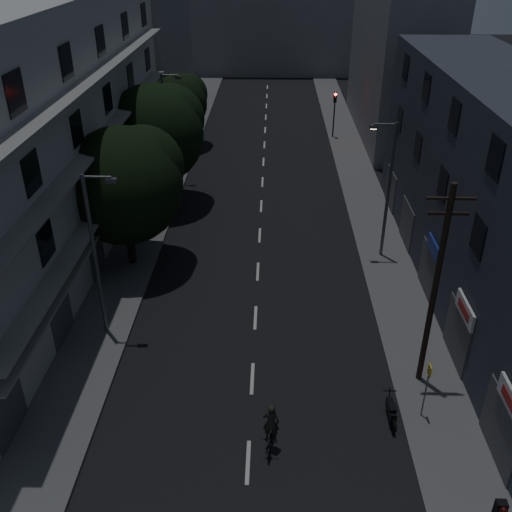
{
  "coord_description": "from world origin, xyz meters",
  "views": [
    {
      "loc": [
        0.72,
        -12.38,
        16.81
      ],
      "look_at": [
        0.0,
        12.0,
        3.0
      ],
      "focal_mm": 40.0,
      "sensor_mm": 36.0,
      "label": 1
    }
  ],
  "objects_px": {
    "utility_pole": "(436,285)",
    "bus_stop_sign": "(427,382)",
    "cyclist": "(271,433)",
    "motorcycle": "(391,412)"
  },
  "relations": [
    {
      "from": "utility_pole",
      "to": "motorcycle",
      "type": "xyz_separation_m",
      "value": [
        -1.63,
        -2.36,
        -4.41
      ]
    },
    {
      "from": "bus_stop_sign",
      "to": "utility_pole",
      "type": "bearing_deg",
      "value": 80.18
    },
    {
      "from": "utility_pole",
      "to": "cyclist",
      "type": "distance_m",
      "value": 8.51
    },
    {
      "from": "motorcycle",
      "to": "utility_pole",
      "type": "bearing_deg",
      "value": 55.65
    },
    {
      "from": "utility_pole",
      "to": "bus_stop_sign",
      "type": "distance_m",
      "value": 3.72
    },
    {
      "from": "bus_stop_sign",
      "to": "motorcycle",
      "type": "relative_size",
      "value": 1.41
    },
    {
      "from": "utility_pole",
      "to": "motorcycle",
      "type": "bearing_deg",
      "value": -124.6
    },
    {
      "from": "utility_pole",
      "to": "bus_stop_sign",
      "type": "bearing_deg",
      "value": -99.82
    },
    {
      "from": "motorcycle",
      "to": "cyclist",
      "type": "xyz_separation_m",
      "value": [
        -4.72,
        -1.49,
        0.26
      ]
    },
    {
      "from": "utility_pole",
      "to": "bus_stop_sign",
      "type": "height_order",
      "value": "utility_pole"
    }
  ]
}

